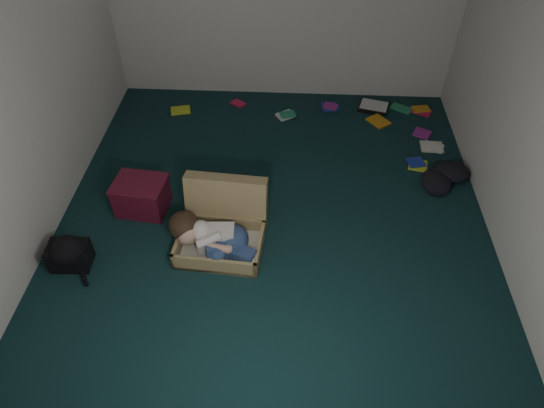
{
  "coord_description": "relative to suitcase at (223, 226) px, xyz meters",
  "views": [
    {
      "loc": [
        0.16,
        -3.17,
        3.31
      ],
      "look_at": [
        0.0,
        -0.15,
        0.35
      ],
      "focal_mm": 32.0,
      "sensor_mm": 36.0,
      "label": 1
    }
  ],
  "objects": [
    {
      "name": "wall_front",
      "position": [
        0.43,
        -1.99,
        1.14
      ],
      "size": [
        4.5,
        0.0,
        4.5
      ],
      "primitive_type": "plane",
      "rotation": [
        -1.57,
        0.0,
        0.0
      ],
      "color": "silver",
      "rests_on": "ground"
    },
    {
      "name": "wall_right",
      "position": [
        2.43,
        0.26,
        1.14
      ],
      "size": [
        0.0,
        4.5,
        4.5
      ],
      "primitive_type": "plane",
      "rotation": [
        1.57,
        0.0,
        -1.57
      ],
      "color": "silver",
      "rests_on": "ground"
    },
    {
      "name": "backpack",
      "position": [
        -1.27,
        -0.37,
        -0.04
      ],
      "size": [
        0.43,
        0.35,
        0.25
      ],
      "primitive_type": null,
      "rotation": [
        0.0,
        0.0,
        0.04
      ],
      "color": "black",
      "rests_on": "floor"
    },
    {
      "name": "paper_tray",
      "position": [
        1.56,
        2.21,
        -0.14
      ],
      "size": [
        0.41,
        0.35,
        0.05
      ],
      "rotation": [
        0.0,
        0.0,
        -0.27
      ],
      "color": "black",
      "rests_on": "floor"
    },
    {
      "name": "suitcase",
      "position": [
        0.0,
        0.0,
        0.0
      ],
      "size": [
        0.79,
        0.78,
        0.54
      ],
      "rotation": [
        0.0,
        0.0,
        -0.08
      ],
      "color": "tan",
      "rests_on": "floor"
    },
    {
      "name": "book_scatter",
      "position": [
        1.24,
        1.9,
        -0.15
      ],
      "size": [
        3.13,
        1.32,
        0.02
      ],
      "color": "#CCE127",
      "rests_on": "floor"
    },
    {
      "name": "person",
      "position": [
        -0.07,
        -0.18,
        0.04
      ],
      "size": [
        0.79,
        0.43,
        0.34
      ],
      "rotation": [
        0.0,
        0.0,
        -0.08
      ],
      "color": "white",
      "rests_on": "suitcase"
    },
    {
      "name": "wall_left",
      "position": [
        -1.57,
        0.26,
        1.14
      ],
      "size": [
        0.0,
        4.5,
        4.5
      ],
      "primitive_type": "plane",
      "rotation": [
        1.57,
        0.0,
        1.57
      ],
      "color": "silver",
      "rests_on": "ground"
    },
    {
      "name": "floor",
      "position": [
        0.43,
        0.26,
        -0.16
      ],
      "size": [
        4.5,
        4.5,
        0.0
      ],
      "primitive_type": "plane",
      "color": "#0F292A",
      "rests_on": "ground"
    },
    {
      "name": "clothing_pile",
      "position": [
        2.13,
        0.88,
        -0.09
      ],
      "size": [
        0.53,
        0.47,
        0.14
      ],
      "primitive_type": null,
      "rotation": [
        0.0,
        0.0,
        -0.26
      ],
      "color": "black",
      "rests_on": "floor"
    },
    {
      "name": "maroon_bin",
      "position": [
        -0.82,
        0.34,
        0.0
      ],
      "size": [
        0.52,
        0.43,
        0.33
      ],
      "rotation": [
        0.0,
        0.0,
        -0.12
      ],
      "color": "#581124",
      "rests_on": "floor"
    }
  ]
}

